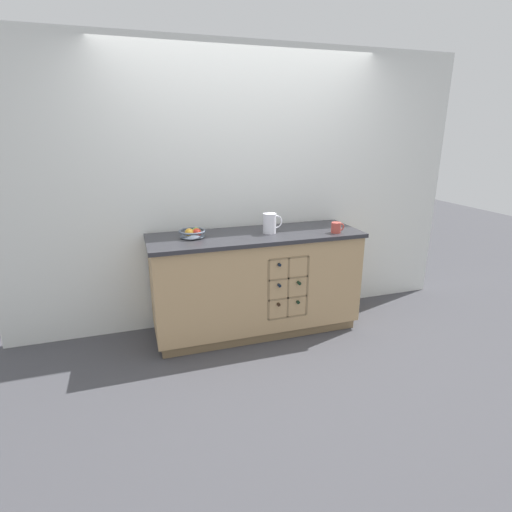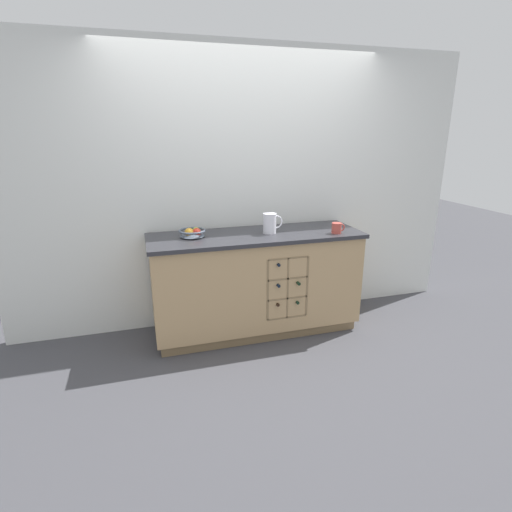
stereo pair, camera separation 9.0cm
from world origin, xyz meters
name	(u,v)px [view 1 (the left image)]	position (x,y,z in m)	size (l,w,h in m)	color
ground_plane	(256,329)	(0.00, 0.00, 0.00)	(14.00, 14.00, 0.00)	#424247
back_wall	(244,190)	(0.00, 0.36, 1.27)	(4.40, 0.06, 2.55)	silver
kitchen_island	(256,282)	(0.00, 0.00, 0.48)	(1.89, 0.64, 0.94)	olive
fruit_bowl	(193,233)	(-0.55, 0.05, 0.98)	(0.23, 0.23, 0.09)	#4C5666
white_pitcher	(270,223)	(0.13, -0.01, 1.03)	(0.18, 0.12, 0.18)	white
ceramic_mug	(336,228)	(0.69, -0.18, 0.98)	(0.12, 0.09, 0.09)	#B7473D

